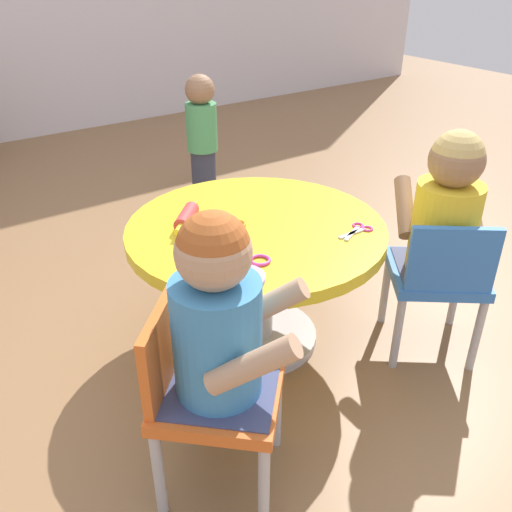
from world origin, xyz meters
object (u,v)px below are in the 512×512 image
seated_child_left (218,316)px  toddler_standing (202,132)px  child_chair_left (206,389)px  craft_scissors (358,230)px  craft_table (256,256)px  seated_child_right (447,209)px  rolling_pin (187,217)px  child_chair_right (438,276)px

seated_child_left → toddler_standing: (0.94, 1.73, -0.17)m
child_chair_left → craft_scissors: bearing=16.1°
craft_table → seated_child_right: size_ratio=1.67×
rolling_pin → craft_scissors: bearing=-39.8°
seated_child_left → rolling_pin: seated_child_left is taller
seated_child_right → toddler_standing: (0.04, 1.65, -0.17)m
craft_table → rolling_pin: size_ratio=4.68×
toddler_standing → craft_scissors: (-0.28, -1.51, 0.11)m
craft_table → seated_child_left: 0.63m
seated_child_left → child_chair_right: (0.87, 0.05, -0.23)m
seated_child_left → craft_table: bearing=47.2°
child_chair_left → craft_scissors: child_chair_left is taller
seated_child_left → child_chair_right: bearing=3.2°
seated_child_right → craft_scissors: size_ratio=3.63×
craft_table → seated_child_left: (-0.41, -0.45, 0.18)m
child_chair_left → rolling_pin: size_ratio=2.94×
seated_child_left → rolling_pin: (0.23, 0.58, -0.04)m
craft_table → child_chair_left: (-0.44, -0.42, -0.04)m
craft_table → child_chair_right: bearing=-40.7°
child_chair_left → seated_child_right: seated_child_right is taller
child_chair_left → toddler_standing: (0.97, 1.71, 0.05)m
child_chair_left → toddler_standing: bearing=60.4°
seated_child_left → rolling_pin: size_ratio=2.80×
seated_child_right → toddler_standing: size_ratio=0.76×
child_chair_left → craft_scissors: (0.69, 0.20, 0.16)m
craft_table → child_chair_left: size_ratio=1.59×
child_chair_left → child_chair_right: (0.90, 0.02, 0.00)m
rolling_pin → child_chair_left: bearing=-115.2°
seated_child_left → craft_scissors: seated_child_left is taller
child_chair_right → rolling_pin: child_chair_right is taller
seated_child_left → toddler_standing: bearing=61.5°
child_chair_right → toddler_standing: toddler_standing is taller
craft_table → craft_scissors: (0.25, -0.22, 0.12)m
seated_child_left → seated_child_right: same height
toddler_standing → craft_scissors: toddler_standing is taller
seated_child_left → craft_scissors: size_ratio=3.63×
child_chair_right → rolling_pin: size_ratio=2.94×
child_chair_left → seated_child_right: 0.96m
seated_child_left → child_chair_right: 0.90m
child_chair_left → seated_child_right: size_ratio=1.05×
craft_table → rolling_pin: bearing=142.8°
child_chair_left → rolling_pin: child_chair_left is taller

